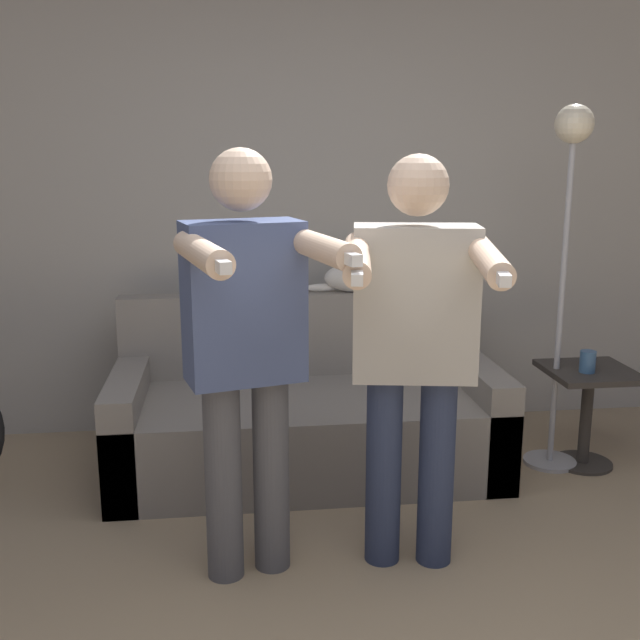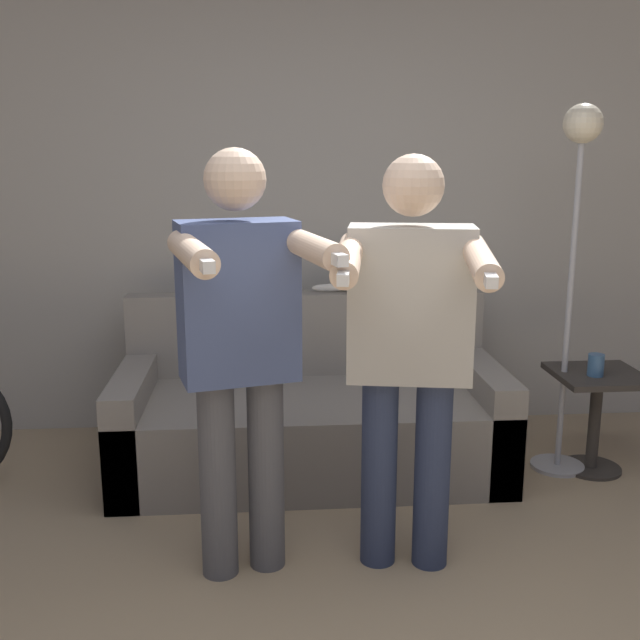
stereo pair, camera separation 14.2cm
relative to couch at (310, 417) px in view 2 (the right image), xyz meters
name	(u,v)px [view 2 (the right image)]	position (x,y,z in m)	size (l,w,h in m)	color
wall_back	(313,206)	(0.06, 0.67, 1.03)	(10.00, 0.05, 2.60)	#B7B2A8
couch	(310,417)	(0.00, 0.00, 0.00)	(1.93, 0.90, 0.86)	gray
person_left	(240,339)	(-0.32, -0.98, 0.67)	(0.60, 0.75, 1.63)	#56565B
person_right	(409,338)	(0.31, -0.98, 0.66)	(0.60, 0.74, 1.60)	#2D3856
cat	(366,276)	(0.33, 0.33, 0.68)	(0.48, 0.12, 0.19)	silver
floor_lamp	(576,213)	(1.28, -0.12, 1.05)	(0.27, 0.27, 1.83)	#B2B2B7
side_table	(596,401)	(1.45, -0.16, 0.10)	(0.44, 0.44, 0.52)	#38332D
cup	(596,365)	(1.40, -0.21, 0.31)	(0.08, 0.08, 0.11)	#3D6693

